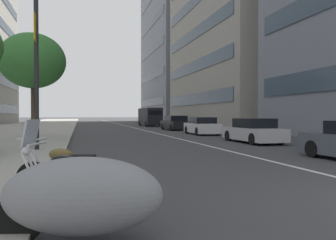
{
  "coord_description": "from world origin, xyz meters",
  "views": [
    {
      "loc": [
        -3.51,
        6.12,
        1.55
      ],
      "look_at": [
        10.93,
        2.17,
        1.3
      ],
      "focal_mm": 34.45,
      "sensor_mm": 36.0,
      "label": 1
    }
  ],
  "objects_px": {
    "motorcycle_under_tarp": "(81,197)",
    "motorcycle_by_sign_pole": "(68,173)",
    "delivery_van_ahead": "(150,116)",
    "street_tree_mid_sidewalk": "(33,61)",
    "car_mid_block_traffic": "(175,123)",
    "motorcycle_second_in_row": "(72,183)",
    "car_lead_in_lane": "(253,131)",
    "car_following_behind": "(202,126)",
    "street_lamp_with_banners": "(43,24)"
  },
  "relations": [
    {
      "from": "motorcycle_by_sign_pole",
      "to": "car_following_behind",
      "type": "relative_size",
      "value": 0.48
    },
    {
      "from": "car_following_behind",
      "to": "street_tree_mid_sidewalk",
      "type": "xyz_separation_m",
      "value": [
        -2.76,
        11.95,
        4.14
      ]
    },
    {
      "from": "motorcycle_second_in_row",
      "to": "car_following_behind",
      "type": "relative_size",
      "value": 0.49
    },
    {
      "from": "delivery_van_ahead",
      "to": "street_tree_mid_sidewalk",
      "type": "xyz_separation_m",
      "value": [
        -21.98,
        11.9,
        3.47
      ]
    },
    {
      "from": "car_following_behind",
      "to": "street_tree_mid_sidewalk",
      "type": "height_order",
      "value": "street_tree_mid_sidewalk"
    },
    {
      "from": "car_mid_block_traffic",
      "to": "street_lamp_with_banners",
      "type": "xyz_separation_m",
      "value": [
        -17.26,
        10.7,
        4.52
      ]
    },
    {
      "from": "motorcycle_under_tarp",
      "to": "motorcycle_second_in_row",
      "type": "relative_size",
      "value": 0.99
    },
    {
      "from": "street_tree_mid_sidewalk",
      "to": "motorcycle_second_in_row",
      "type": "bearing_deg",
      "value": -170.41
    },
    {
      "from": "motorcycle_second_in_row",
      "to": "motorcycle_by_sign_pole",
      "type": "distance_m",
      "value": 1.17
    },
    {
      "from": "street_lamp_with_banners",
      "to": "street_tree_mid_sidewalk",
      "type": "xyz_separation_m",
      "value": [
        6.95,
        1.33,
        -0.42
      ]
    },
    {
      "from": "delivery_van_ahead",
      "to": "street_lamp_with_banners",
      "type": "height_order",
      "value": "street_lamp_with_banners"
    },
    {
      "from": "car_mid_block_traffic",
      "to": "motorcycle_by_sign_pole",
      "type": "bearing_deg",
      "value": 156.93
    },
    {
      "from": "car_mid_block_traffic",
      "to": "street_lamp_with_banners",
      "type": "distance_m",
      "value": 20.8
    },
    {
      "from": "car_following_behind",
      "to": "car_mid_block_traffic",
      "type": "height_order",
      "value": "car_mid_block_traffic"
    },
    {
      "from": "street_tree_mid_sidewalk",
      "to": "car_following_behind",
      "type": "bearing_deg",
      "value": -76.98
    },
    {
      "from": "motorcycle_second_in_row",
      "to": "car_lead_in_lane",
      "type": "distance_m",
      "value": 14.14
    },
    {
      "from": "motorcycle_second_in_row",
      "to": "car_lead_in_lane",
      "type": "height_order",
      "value": "motorcycle_second_in_row"
    },
    {
      "from": "car_lead_in_lane",
      "to": "car_following_behind",
      "type": "bearing_deg",
      "value": 0.95
    },
    {
      "from": "motorcycle_by_sign_pole",
      "to": "street_lamp_with_banners",
      "type": "distance_m",
      "value": 8.84
    },
    {
      "from": "motorcycle_by_sign_pole",
      "to": "street_tree_mid_sidewalk",
      "type": "height_order",
      "value": "street_tree_mid_sidewalk"
    },
    {
      "from": "motorcycle_second_in_row",
      "to": "car_following_behind",
      "type": "height_order",
      "value": "motorcycle_second_in_row"
    },
    {
      "from": "motorcycle_second_in_row",
      "to": "street_lamp_with_banners",
      "type": "bearing_deg",
      "value": -62.76
    },
    {
      "from": "motorcycle_under_tarp",
      "to": "motorcycle_second_in_row",
      "type": "bearing_deg",
      "value": -71.37
    },
    {
      "from": "street_lamp_with_banners",
      "to": "street_tree_mid_sidewalk",
      "type": "height_order",
      "value": "street_lamp_with_banners"
    },
    {
      "from": "motorcycle_under_tarp",
      "to": "street_tree_mid_sidewalk",
      "type": "height_order",
      "value": "street_tree_mid_sidewalk"
    },
    {
      "from": "car_lead_in_lane",
      "to": "street_lamp_with_banners",
      "type": "xyz_separation_m",
      "value": [
        -2.05,
        10.68,
        4.58
      ]
    },
    {
      "from": "car_lead_in_lane",
      "to": "car_following_behind",
      "type": "height_order",
      "value": "car_following_behind"
    },
    {
      "from": "motorcycle_by_sign_pole",
      "to": "street_lamp_with_banners",
      "type": "xyz_separation_m",
      "value": [
        7.34,
        1.19,
        4.79
      ]
    },
    {
      "from": "car_mid_block_traffic",
      "to": "street_lamp_with_banners",
      "type": "bearing_deg",
      "value": 146.28
    },
    {
      "from": "motorcycle_under_tarp",
      "to": "motorcycle_by_sign_pole",
      "type": "bearing_deg",
      "value": -72.03
    },
    {
      "from": "delivery_van_ahead",
      "to": "street_lamp_with_banners",
      "type": "distance_m",
      "value": 31.04
    },
    {
      "from": "motorcycle_under_tarp",
      "to": "car_lead_in_lane",
      "type": "bearing_deg",
      "value": -114.92
    },
    {
      "from": "motorcycle_by_sign_pole",
      "to": "delivery_van_ahead",
      "type": "relative_size",
      "value": 0.34
    },
    {
      "from": "motorcycle_second_in_row",
      "to": "motorcycle_by_sign_pole",
      "type": "bearing_deg",
      "value": -66.84
    },
    {
      "from": "motorcycle_by_sign_pole",
      "to": "car_following_behind",
      "type": "height_order",
      "value": "car_following_behind"
    },
    {
      "from": "car_mid_block_traffic",
      "to": "delivery_van_ahead",
      "type": "xyz_separation_m",
      "value": [
        11.67,
        0.13,
        0.63
      ]
    },
    {
      "from": "car_lead_in_lane",
      "to": "street_tree_mid_sidewalk",
      "type": "bearing_deg",
      "value": 68.36
    },
    {
      "from": "car_following_behind",
      "to": "delivery_van_ahead",
      "type": "xyz_separation_m",
      "value": [
        19.21,
        0.05,
        0.67
      ]
    },
    {
      "from": "motorcycle_under_tarp",
      "to": "motorcycle_by_sign_pole",
      "type": "relative_size",
      "value": 1.03
    },
    {
      "from": "motorcycle_under_tarp",
      "to": "motorcycle_by_sign_pole",
      "type": "xyz_separation_m",
      "value": [
        2.61,
        0.24,
        -0.16
      ]
    },
    {
      "from": "motorcycle_by_sign_pole",
      "to": "motorcycle_under_tarp",
      "type": "bearing_deg",
      "value": 112.33
    },
    {
      "from": "car_lead_in_lane",
      "to": "street_lamp_with_banners",
      "type": "height_order",
      "value": "street_lamp_with_banners"
    },
    {
      "from": "motorcycle_under_tarp",
      "to": "car_following_behind",
      "type": "bearing_deg",
      "value": -102.36
    },
    {
      "from": "motorcycle_under_tarp",
      "to": "car_mid_block_traffic",
      "type": "relative_size",
      "value": 0.47
    },
    {
      "from": "car_lead_in_lane",
      "to": "car_following_behind",
      "type": "relative_size",
      "value": 1.03
    },
    {
      "from": "car_mid_block_traffic",
      "to": "delivery_van_ahead",
      "type": "height_order",
      "value": "delivery_van_ahead"
    },
    {
      "from": "car_mid_block_traffic",
      "to": "car_lead_in_lane",
      "type": "bearing_deg",
      "value": 177.99
    },
    {
      "from": "motorcycle_second_in_row",
      "to": "car_following_behind",
      "type": "bearing_deg",
      "value": -98.45
    },
    {
      "from": "motorcycle_by_sign_pole",
      "to": "delivery_van_ahead",
      "type": "distance_m",
      "value": 37.47
    },
    {
      "from": "motorcycle_second_in_row",
      "to": "motorcycle_by_sign_pole",
      "type": "height_order",
      "value": "motorcycle_second_in_row"
    }
  ]
}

